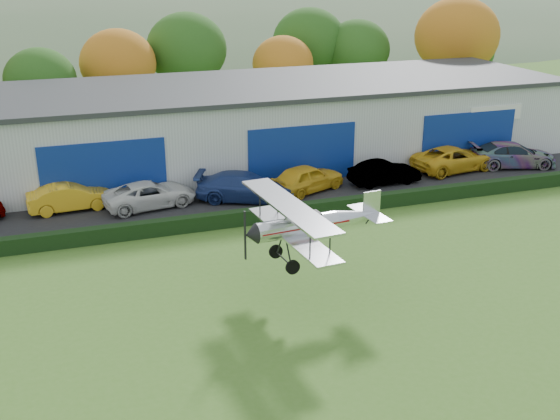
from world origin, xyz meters
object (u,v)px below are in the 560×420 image
object	(u,v)px
car_4	(307,178)
car_7	(513,155)
car_1	(70,197)
car_6	(454,159)
hangar	(272,120)
car_2	(150,194)
car_5	(384,172)
car_3	(245,187)
biplane	(309,223)

from	to	relation	value
car_4	car_7	bearing A→B (deg)	-111.10
car_1	car_7	xyz separation A→B (m)	(28.45, -0.98, 0.07)
car_6	hangar	bearing A→B (deg)	47.40
car_2	car_5	distance (m)	14.39
hangar	car_4	bearing A→B (deg)	-93.06
car_7	hangar	bearing A→B (deg)	77.22
car_3	car_4	bearing A→B (deg)	-62.01
hangar	car_3	distance (m)	9.53
car_7	biplane	bearing A→B (deg)	137.64
hangar	car_2	world-z (taller)	hangar
car_4	car_2	bearing A→B (deg)	65.34
hangar	car_3	bearing A→B (deg)	-117.77
car_5	biplane	bearing A→B (deg)	139.50
car_3	car_4	distance (m)	3.95
car_2	car_5	size ratio (longest dim) A/B	1.17
car_3	hangar	bearing A→B (deg)	-4.50
car_6	car_7	distance (m)	4.23
hangar	biplane	distance (m)	20.80
car_1	car_7	world-z (taller)	car_7
car_1	car_7	bearing A→B (deg)	-97.06
car_7	biplane	distance (m)	23.35
car_3	car_7	size ratio (longest dim) A/B	0.99
car_3	biplane	size ratio (longest dim) A/B	0.81
car_2	car_4	xyz separation A→B (m)	(9.30, -0.39, 0.11)
car_2	car_4	size ratio (longest dim) A/B	1.06
car_6	car_1	bearing A→B (deg)	81.02
car_4	car_6	bearing A→B (deg)	-107.72
car_5	car_6	xyz separation A→B (m)	(5.64, 1.05, 0.07)
hangar	car_4	xyz separation A→B (m)	(-0.43, -7.96, -1.77)
car_2	car_7	xyz separation A→B (m)	(24.21, -0.09, 0.11)
car_6	biplane	distance (m)	20.31
hangar	car_7	world-z (taller)	hangar
car_2	biplane	bearing A→B (deg)	-170.06
car_2	car_3	distance (m)	5.42
car_1	car_2	bearing A→B (deg)	-106.94
car_4	biplane	size ratio (longest dim) A/B	0.70
hangar	car_7	bearing A→B (deg)	-27.88
car_7	car_2	bearing A→B (deg)	104.88
car_3	car_7	distance (m)	18.85
car_6	car_7	xyz separation A→B (m)	(4.19, -0.55, 0.03)
car_6	car_3	bearing A→B (deg)	86.63
car_4	car_7	distance (m)	14.91
car_2	car_5	xyz separation A→B (m)	(14.37, -0.60, 0.01)
car_2	car_7	size ratio (longest dim) A/B	0.90
car_1	hangar	bearing A→B (deg)	-69.54
hangar	car_6	xyz separation A→B (m)	(10.29, -7.11, -1.80)
car_2	car_4	world-z (taller)	car_4
car_3	biplane	world-z (taller)	biplane
hangar	car_7	size ratio (longest dim) A/B	7.08
car_1	car_3	xyz separation A→B (m)	(9.61, -1.61, 0.06)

